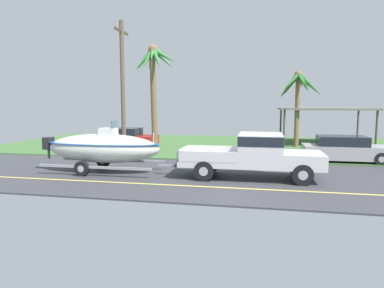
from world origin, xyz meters
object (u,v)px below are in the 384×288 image
(boat_on_trailer, at_px, (103,148))
(utility_pole, at_px, (123,87))
(pickup_truck_towing, at_px, (259,154))
(palm_tree_near_right, at_px, (154,70))
(parked_sedan_far, at_px, (125,138))
(palm_tree_near_left, at_px, (297,89))
(parked_sedan_near, at_px, (345,149))
(carport_awning, at_px, (324,110))

(boat_on_trailer, relative_size, utility_pole, 0.83)
(pickup_truck_towing, height_order, boat_on_trailer, boat_on_trailer)
(palm_tree_near_right, bearing_deg, parked_sedan_far, 164.78)
(parked_sedan_far, height_order, palm_tree_near_left, palm_tree_near_left)
(parked_sedan_near, relative_size, parked_sedan_far, 0.98)
(pickup_truck_towing, height_order, utility_pole, utility_pole)
(parked_sedan_near, xyz_separation_m, utility_pole, (-12.09, -0.62, 3.32))
(parked_sedan_near, bearing_deg, carport_awning, 88.26)
(parked_sedan_near, bearing_deg, palm_tree_near_right, 166.21)
(boat_on_trailer, bearing_deg, palm_tree_near_left, 49.30)
(palm_tree_near_right, bearing_deg, pickup_truck_towing, -48.02)
(pickup_truck_towing, distance_m, palm_tree_near_left, 11.56)
(pickup_truck_towing, height_order, carport_awning, carport_awning)
(boat_on_trailer, height_order, palm_tree_near_right, palm_tree_near_right)
(palm_tree_near_right, xyz_separation_m, utility_pole, (-0.75, -3.40, -1.30))
(pickup_truck_towing, distance_m, utility_pole, 9.32)
(pickup_truck_towing, bearing_deg, carport_awning, 70.41)
(boat_on_trailer, distance_m, palm_tree_near_right, 8.80)
(parked_sedan_far, xyz_separation_m, carport_awning, (13.96, 4.62, 1.96))
(parked_sedan_near, height_order, carport_awning, carport_awning)
(palm_tree_near_left, height_order, palm_tree_near_right, palm_tree_near_right)
(parked_sedan_far, bearing_deg, boat_on_trailer, -73.87)
(palm_tree_near_left, relative_size, palm_tree_near_right, 0.77)
(boat_on_trailer, bearing_deg, utility_pole, 100.43)
(palm_tree_near_left, xyz_separation_m, palm_tree_near_right, (-9.40, -3.14, 1.19))
(palm_tree_near_right, bearing_deg, palm_tree_near_left, 18.48)
(parked_sedan_near, bearing_deg, palm_tree_near_left, 108.10)
(boat_on_trailer, bearing_deg, parked_sedan_near, 23.67)
(carport_awning, bearing_deg, palm_tree_near_right, -155.54)
(boat_on_trailer, bearing_deg, parked_sedan_far, 106.13)
(utility_pole, bearing_deg, boat_on_trailer, -79.57)
(parked_sedan_near, relative_size, utility_pole, 0.56)
(carport_awning, distance_m, palm_tree_near_right, 13.00)
(pickup_truck_towing, distance_m, boat_on_trailer, 6.90)
(boat_on_trailer, bearing_deg, pickup_truck_towing, 0.00)
(palm_tree_near_left, height_order, utility_pole, utility_pole)
(palm_tree_near_right, bearing_deg, boat_on_trailer, -89.62)
(palm_tree_near_left, bearing_deg, parked_sedan_far, -168.03)
(carport_awning, xyz_separation_m, palm_tree_near_right, (-11.58, -5.27, 2.66))
(pickup_truck_towing, height_order, parked_sedan_far, pickup_truck_towing)
(palm_tree_near_left, bearing_deg, parked_sedan_near, -71.90)
(parked_sedan_near, bearing_deg, parked_sedan_far, 165.96)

